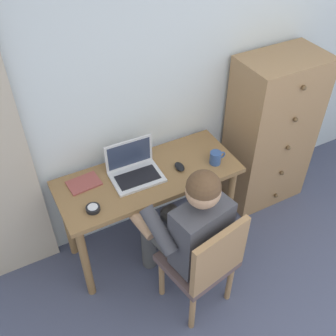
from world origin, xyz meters
name	(u,v)px	position (x,y,z in m)	size (l,w,h in m)	color
wall_back	(193,69)	(0.00, 2.20, 1.25)	(4.80, 0.05, 2.50)	silver
desk	(149,187)	(-0.53, 1.87, 0.62)	(1.27, 0.52, 0.74)	olive
dresser	(270,133)	(0.60, 1.94, 0.66)	(0.65, 0.44, 1.32)	#9E754C
chair	(205,262)	(-0.45, 1.23, 0.48)	(0.49, 0.47, 0.86)	brown
person_seated	(188,226)	(-0.48, 1.41, 0.66)	(0.60, 0.64, 1.18)	#4C4C4C
laptop	(134,169)	(-0.61, 1.91, 0.79)	(0.35, 0.26, 0.24)	silver
computer_mouse	(180,167)	(-0.30, 1.83, 0.75)	(0.06, 0.10, 0.03)	black
desk_clock	(93,209)	(-0.97, 1.74, 0.75)	(0.09, 0.09, 0.03)	black
notebook_pad	(84,183)	(-0.95, 1.99, 0.74)	(0.21, 0.15, 0.01)	#994742
coffee_mug	(216,158)	(-0.05, 1.76, 0.79)	(0.12, 0.08, 0.09)	#33518C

